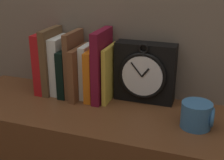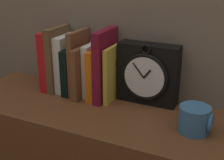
# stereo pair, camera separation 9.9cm
# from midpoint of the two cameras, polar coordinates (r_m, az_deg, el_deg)

# --- Properties ---
(clock) EXTENTS (0.21, 0.08, 0.22)m
(clock) POSITION_cam_midpoint_polar(r_m,az_deg,el_deg) (1.08, 9.17, 1.05)
(clock) COLOR black
(clock) RESTS_ON bookshelf
(book_slot0_red) EXTENTS (0.03, 0.14, 0.23)m
(book_slot0_red) POSITION_cam_midpoint_polar(r_m,az_deg,el_deg) (1.21, -8.52, 3.59)
(book_slot0_red) COLOR red
(book_slot0_red) RESTS_ON bookshelf
(book_slot1_brown) EXTENTS (0.03, 0.14, 0.24)m
(book_slot1_brown) POSITION_cam_midpoint_polar(r_m,az_deg,el_deg) (1.19, -7.38, 3.79)
(book_slot1_brown) COLOR brown
(book_slot1_brown) RESTS_ON bookshelf
(book_slot2_white) EXTENTS (0.04, 0.13, 0.21)m
(book_slot2_white) POSITION_cam_midpoint_polar(r_m,az_deg,el_deg) (1.18, -5.91, 3.02)
(book_slot2_white) COLOR white
(book_slot2_white) RESTS_ON bookshelf
(book_slot3_black) EXTENTS (0.03, 0.14, 0.17)m
(book_slot3_black) POSITION_cam_midpoint_polar(r_m,az_deg,el_deg) (1.17, -4.65, 1.76)
(book_slot3_black) COLOR black
(book_slot3_black) RESTS_ON bookshelf
(book_slot4_brown) EXTENTS (0.02, 0.14, 0.24)m
(book_slot4_brown) POSITION_cam_midpoint_polar(r_m,az_deg,el_deg) (1.15, -3.56, 3.14)
(book_slot4_brown) COLOR brown
(book_slot4_brown) RESTS_ON bookshelf
(book_slot5_brown) EXTENTS (0.02, 0.16, 0.19)m
(book_slot5_brown) POSITION_cam_midpoint_polar(r_m,az_deg,el_deg) (1.13, -2.60, 1.60)
(book_slot5_brown) COLOR brown
(book_slot5_brown) RESTS_ON bookshelf
(book_slot6_white) EXTENTS (0.03, 0.12, 0.19)m
(book_slot6_white) POSITION_cam_midpoint_polar(r_m,az_deg,el_deg) (1.14, -1.05, 1.86)
(book_slot6_white) COLOR white
(book_slot6_white) RESTS_ON bookshelf
(book_slot7_orange) EXTENTS (0.03, 0.14, 0.18)m
(book_slot7_orange) POSITION_cam_midpoint_polar(r_m,az_deg,el_deg) (1.12, -0.07, 1.21)
(book_slot7_orange) COLOR orange
(book_slot7_orange) RESTS_ON bookshelf
(book_slot8_maroon) EXTENTS (0.03, 0.15, 0.25)m
(book_slot8_maroon) POSITION_cam_midpoint_polar(r_m,az_deg,el_deg) (1.09, 1.37, 2.65)
(book_slot8_maroon) COLOR maroon
(book_slot8_maroon) RESTS_ON bookshelf
(book_slot9_yellow) EXTENTS (0.01, 0.13, 0.20)m
(book_slot9_yellow) POSITION_cam_midpoint_polar(r_m,az_deg,el_deg) (1.10, 2.81, 1.18)
(book_slot9_yellow) COLOR gold
(book_slot9_yellow) RESTS_ON bookshelf
(mug) EXTENTS (0.10, 0.09, 0.08)m
(mug) POSITION_cam_midpoint_polar(r_m,az_deg,el_deg) (0.95, 17.92, -6.96)
(mug) COLOR teal
(mug) RESTS_ON bookshelf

